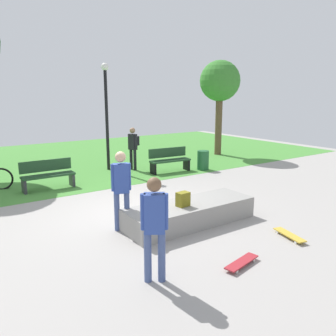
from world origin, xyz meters
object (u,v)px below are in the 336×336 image
object	(u,v)px
park_bench_near_lamppost	(48,174)
tree_slender_maple	(220,83)
skater_watching	(121,185)
pedestrian_with_backpack	(133,145)
backpack_on_ledge	(183,199)
skateboard_by_ledge	(289,235)
skateboard_spare	(242,262)
skater_performing_trick	(154,222)
trash_bin	(203,160)
concrete_ledge	(190,213)
lamp_post	(106,106)
park_bench_far_left	(169,159)

from	to	relation	value
park_bench_near_lamppost	tree_slender_maple	bearing A→B (deg)	10.96
skater_watching	pedestrian_with_backpack	distance (m)	6.08
park_bench_near_lamppost	backpack_on_ledge	bearing A→B (deg)	-71.49
skateboard_by_ledge	park_bench_near_lamppost	distance (m)	7.34
skateboard_spare	tree_slender_maple	world-z (taller)	tree_slender_maple
pedestrian_with_backpack	skater_performing_trick	bearing A→B (deg)	-116.25
skateboard_by_ledge	trash_bin	world-z (taller)	trash_bin
backpack_on_ledge	skateboard_spare	distance (m)	2.10
concrete_ledge	skater_watching	distance (m)	1.75
trash_bin	pedestrian_with_backpack	xyz separation A→B (m)	(-2.28, 1.52, 0.62)
skateboard_spare	pedestrian_with_backpack	xyz separation A→B (m)	(2.13, 7.83, 0.94)
skateboard_by_ledge	tree_slender_maple	size ratio (longest dim) A/B	0.18
skater_performing_trick	park_bench_near_lamppost	xyz separation A→B (m)	(0.09, 6.47, -0.52)
trash_bin	tree_slender_maple	bearing A→B (deg)	38.45
lamp_post	park_bench_far_left	bearing A→B (deg)	-42.94
park_bench_far_left	pedestrian_with_backpack	distance (m)	1.54
skater_performing_trick	tree_slender_maple	bearing A→B (deg)	42.85
skater_performing_trick	skateboard_spare	distance (m)	1.84
skater_watching	trash_bin	xyz separation A→B (m)	(5.40, 3.70, -0.65)
lamp_post	tree_slender_maple	bearing A→B (deg)	1.54
backpack_on_ledge	lamp_post	bearing A→B (deg)	73.50
backpack_on_ledge	park_bench_far_left	size ratio (longest dim) A/B	0.20
skater_performing_trick	trash_bin	world-z (taller)	skater_performing_trick
skater_watching	skateboard_spare	size ratio (longest dim) A/B	2.13
skateboard_by_ledge	skateboard_spare	xyz separation A→B (m)	(-1.69, -0.27, 0.00)
skateboard_by_ledge	pedestrian_with_backpack	distance (m)	7.63
skateboard_spare	trash_bin	distance (m)	7.71
skater_performing_trick	skateboard_spare	bearing A→B (deg)	-15.89
skater_watching	park_bench_near_lamppost	distance (m)	4.34
skater_performing_trick	trash_bin	distance (m)	8.38
backpack_on_ledge	skater_performing_trick	xyz separation A→B (m)	(-1.73, -1.58, 0.36)
skater_watching	skateboard_spare	distance (m)	2.96
concrete_ledge	skateboard_by_ledge	xyz separation A→B (m)	(1.21, -1.82, -0.18)
skateboard_by_ledge	tree_slender_maple	bearing A→B (deg)	56.12
park_bench_far_left	trash_bin	world-z (taller)	park_bench_far_left
skateboard_by_ledge	trash_bin	bearing A→B (deg)	65.73
skater_watching	lamp_post	xyz separation A→B (m)	(2.32, 5.80, 1.45)
lamp_post	pedestrian_with_backpack	distance (m)	1.79
backpack_on_ledge	pedestrian_with_backpack	world-z (taller)	pedestrian_with_backpack
backpack_on_ledge	skateboard_by_ledge	xyz separation A→B (m)	(1.48, -1.74, -0.58)
skateboard_spare	lamp_post	size ratio (longest dim) A/B	0.20
backpack_on_ledge	park_bench_near_lamppost	world-z (taller)	park_bench_near_lamppost
backpack_on_ledge	pedestrian_with_backpack	bearing A→B (deg)	65.13
backpack_on_ledge	park_bench_far_left	distance (m)	5.57
concrete_ledge	park_bench_far_left	distance (m)	5.37
concrete_ledge	trash_bin	bearing A→B (deg)	47.06
pedestrian_with_backpack	tree_slender_maple	bearing A→B (deg)	8.30
concrete_ledge	park_bench_far_left	size ratio (longest dim) A/B	1.91
concrete_ledge	skater_performing_trick	distance (m)	2.70
skater_watching	skateboard_by_ledge	world-z (taller)	skater_watching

